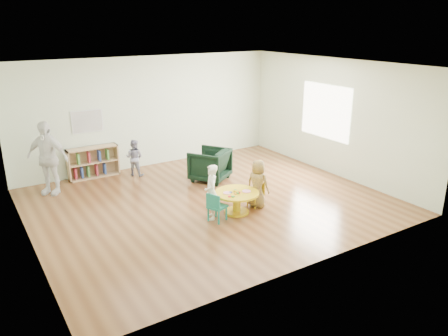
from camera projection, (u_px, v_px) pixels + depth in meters
name	position (u px, v px, depth m)	size (l,w,h in m)	color
room	(209.00, 113.00, 8.58)	(7.10, 7.00, 2.80)	brown
activity_table	(237.00, 198.00, 8.55)	(0.87, 0.87, 0.48)	gold
kid_chair_left	(216.00, 206.00, 8.18)	(0.40, 0.40, 0.57)	#167966
kid_chair_right	(257.00, 193.00, 8.90)	(0.31, 0.31, 0.52)	gold
bookshelf	(92.00, 162.00, 10.54)	(1.20, 0.30, 0.75)	tan
alphabet_poster	(87.00, 121.00, 10.33)	(0.74, 0.01, 0.54)	silver
armchair	(210.00, 165.00, 10.32)	(0.81, 0.83, 0.76)	black
child_left	(211.00, 192.00, 8.24)	(0.39, 0.26, 1.07)	white
child_right	(258.00, 184.00, 8.77)	(0.49, 0.32, 1.00)	gold
toddler	(134.00, 158.00, 10.61)	(0.44, 0.34, 0.90)	#1C1C46
adult_caretaker	(47.00, 158.00, 9.38)	(0.95, 0.40, 1.62)	white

